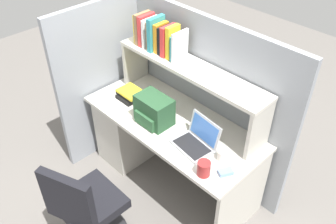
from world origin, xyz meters
TOP-DOWN VIEW (x-y plane):
  - ground_plane at (0.00, 0.00)m, footprint 8.00×8.00m
  - desk at (-0.39, 0.00)m, footprint 1.60×0.70m
  - cubicle_partition_rear at (0.00, 0.38)m, footprint 1.84×0.05m
  - cubicle_partition_left at (-0.85, -0.05)m, footprint 0.05×1.06m
  - overhead_hutch at (0.00, 0.20)m, footprint 1.44×0.28m
  - reference_books_on_shelf at (-0.38, 0.20)m, footprint 0.50×0.19m
  - laptop at (0.35, -0.07)m, footprint 0.34×0.29m
  - backpack at (-0.10, -0.12)m, footprint 0.30×0.22m
  - computer_mouse at (0.69, -0.15)m, footprint 0.10×0.12m
  - paper_cup at (0.58, -0.05)m, footprint 0.08×0.08m
  - snack_canister at (0.58, -0.26)m, footprint 0.10×0.10m
  - desk_book_stack at (-0.50, -0.05)m, footprint 0.23×0.19m
  - office_chair at (0.04, -0.94)m, footprint 0.53×0.55m

SIDE VIEW (x-z plane):
  - ground_plane at x=0.00m, z-range 0.00..0.00m
  - office_chair at x=0.04m, z-range -0.07..0.86m
  - desk at x=-0.39m, z-range 0.04..0.77m
  - computer_mouse at x=0.69m, z-range 0.73..0.76m
  - desk_book_stack at x=-0.50m, z-range 0.73..0.81m
  - paper_cup at x=0.58m, z-range 0.73..0.82m
  - cubicle_partition_rear at x=0.00m, z-range 0.00..1.55m
  - cubicle_partition_left at x=-0.85m, z-range 0.00..1.55m
  - laptop at x=0.35m, z-range 0.67..0.89m
  - snack_canister at x=0.58m, z-range 0.73..0.85m
  - backpack at x=-0.10m, z-range 0.73..0.97m
  - overhead_hutch at x=0.00m, z-range 0.86..1.31m
  - reference_books_on_shelf at x=-0.38m, z-range 1.16..1.46m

